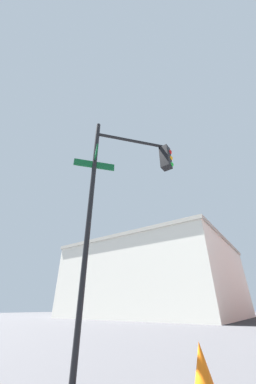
% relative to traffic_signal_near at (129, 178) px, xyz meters
% --- Properties ---
extents(traffic_signal_near, '(1.97, 2.31, 6.08)m').
position_rel_traffic_signal_near_xyz_m(traffic_signal_near, '(0.00, 0.00, 0.00)').
color(traffic_signal_near, black).
rests_on(traffic_signal_near, ground_plane).
extents(building_stucco, '(19.72, 18.77, 8.54)m').
position_rel_traffic_signal_near_xyz_m(building_stucco, '(-11.55, 23.29, 0.01)').
color(building_stucco, silver).
rests_on(building_stucco, ground_plane).
extents(traffic_cone, '(0.36, 0.36, 0.68)m').
position_rel_traffic_signal_near_xyz_m(traffic_cone, '(1.39, -0.13, -3.93)').
color(traffic_cone, orange).
rests_on(traffic_cone, ground_plane).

